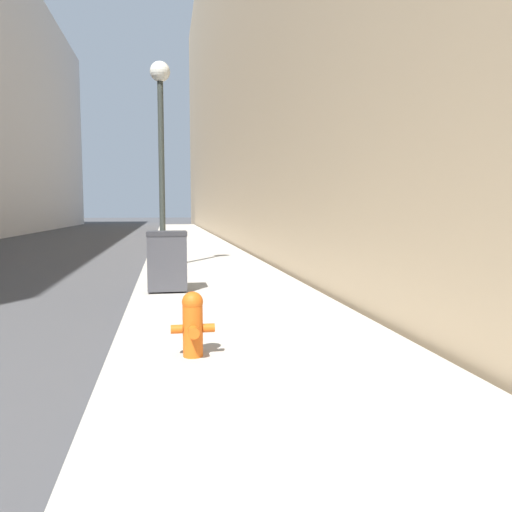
% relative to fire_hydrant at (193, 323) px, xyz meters
% --- Properties ---
extents(sidewalk_right, '(3.35, 60.00, 0.14)m').
position_rel_fire_hydrant_xyz_m(sidewalk_right, '(0.81, 15.74, -0.42)').
color(sidewalk_right, '#ADA89E').
rests_on(sidewalk_right, ground).
extents(building_right_stone, '(12.00, 60.00, 20.92)m').
position_rel_fire_hydrant_xyz_m(building_right_stone, '(8.58, 23.74, 9.96)').
color(building_right_stone, tan).
rests_on(building_right_stone, ground).
extents(fire_hydrant, '(0.45, 0.33, 0.67)m').
position_rel_fire_hydrant_xyz_m(fire_hydrant, '(0.00, 0.00, 0.00)').
color(fire_hydrant, '#D15614').
rests_on(fire_hydrant, sidewalk_right).
extents(trash_bin, '(0.72, 0.64, 1.10)m').
position_rel_fire_hydrant_xyz_m(trash_bin, '(-0.25, 4.19, 0.22)').
color(trash_bin, '#3D3D42').
rests_on(trash_bin, sidewalk_right).
extents(lamppost, '(0.50, 0.50, 5.19)m').
position_rel_fire_hydrant_xyz_m(lamppost, '(-0.35, 8.08, 3.16)').
color(lamppost, '#2D332D').
rests_on(lamppost, sidewalk_right).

